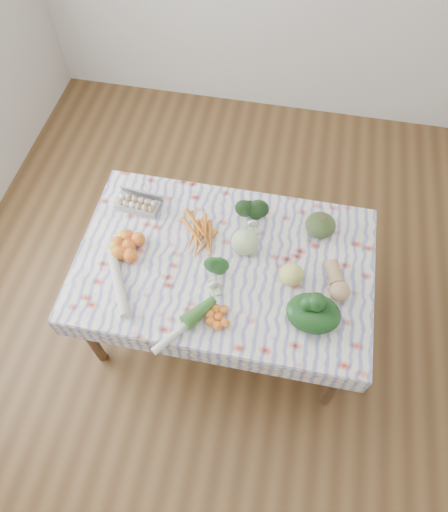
{
  "coord_description": "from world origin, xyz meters",
  "views": [
    {
      "loc": [
        0.25,
        -1.28,
        2.95
      ],
      "look_at": [
        0.0,
        0.0,
        0.82
      ],
      "focal_mm": 32.0,
      "sensor_mm": 36.0,
      "label": 1
    }
  ],
  "objects_px": {
    "dining_table": "(224,269)",
    "egg_carton": "(137,205)",
    "butternut_squash": "(337,280)",
    "grapefruit": "(291,275)",
    "cabbage": "(245,242)",
    "kabocha_squash": "(320,225)"
  },
  "relations": [
    {
      "from": "egg_carton",
      "to": "cabbage",
      "type": "xyz_separation_m",
      "value": [
        0.68,
        -0.16,
        0.04
      ]
    },
    {
      "from": "butternut_squash",
      "to": "kabocha_squash",
      "type": "bearing_deg",
      "value": 90.7
    },
    {
      "from": "cabbage",
      "to": "grapefruit",
      "type": "xyz_separation_m",
      "value": [
        0.28,
        -0.15,
        -0.01
      ]
    },
    {
      "from": "egg_carton",
      "to": "grapefruit",
      "type": "distance_m",
      "value": 1.0
    },
    {
      "from": "butternut_squash",
      "to": "cabbage",
      "type": "bearing_deg",
      "value": 147.92
    },
    {
      "from": "dining_table",
      "to": "cabbage",
      "type": "bearing_deg",
      "value": 45.12
    },
    {
      "from": "dining_table",
      "to": "kabocha_squash",
      "type": "xyz_separation_m",
      "value": [
        0.5,
        0.31,
        0.14
      ]
    },
    {
      "from": "cabbage",
      "to": "butternut_squash",
      "type": "distance_m",
      "value": 0.54
    },
    {
      "from": "dining_table",
      "to": "kabocha_squash",
      "type": "height_order",
      "value": "kabocha_squash"
    },
    {
      "from": "butternut_squash",
      "to": "grapefruit",
      "type": "height_order",
      "value": "grapefruit"
    },
    {
      "from": "kabocha_squash",
      "to": "grapefruit",
      "type": "distance_m",
      "value": 0.38
    },
    {
      "from": "cabbage",
      "to": "butternut_squash",
      "type": "xyz_separation_m",
      "value": [
        0.52,
        -0.13,
        -0.02
      ]
    },
    {
      "from": "egg_carton",
      "to": "cabbage",
      "type": "height_order",
      "value": "cabbage"
    },
    {
      "from": "kabocha_squash",
      "to": "cabbage",
      "type": "distance_m",
      "value": 0.46
    },
    {
      "from": "egg_carton",
      "to": "butternut_squash",
      "type": "relative_size",
      "value": 1.14
    },
    {
      "from": "egg_carton",
      "to": "kabocha_squash",
      "type": "distance_m",
      "value": 1.08
    },
    {
      "from": "dining_table",
      "to": "egg_carton",
      "type": "xyz_separation_m",
      "value": [
        -0.58,
        0.26,
        0.12
      ]
    },
    {
      "from": "kabocha_squash",
      "to": "cabbage",
      "type": "bearing_deg",
      "value": -152.17
    },
    {
      "from": "dining_table",
      "to": "cabbage",
      "type": "height_order",
      "value": "cabbage"
    },
    {
      "from": "dining_table",
      "to": "kabocha_squash",
      "type": "distance_m",
      "value": 0.61
    },
    {
      "from": "dining_table",
      "to": "egg_carton",
      "type": "bearing_deg",
      "value": 155.68
    },
    {
      "from": "grapefruit",
      "to": "butternut_squash",
      "type": "bearing_deg",
      "value": 4.23
    }
  ]
}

